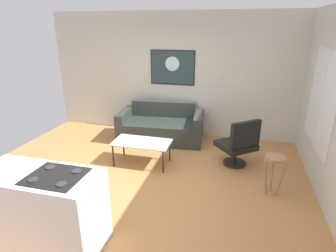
{
  "coord_description": "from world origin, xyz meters",
  "views": [
    {
      "loc": [
        1.32,
        -3.83,
        2.47
      ],
      "look_at": [
        0.07,
        0.9,
        0.7
      ],
      "focal_mm": 29.53,
      "sensor_mm": 36.0,
      "label": 1
    }
  ],
  "objects_px": {
    "couch": "(161,127)",
    "coffee_table": "(142,143)",
    "bar_stool": "(274,166)",
    "wall_painting": "(172,68)",
    "armchair": "(239,144)"
  },
  "relations": [
    {
      "from": "couch",
      "to": "wall_painting",
      "type": "distance_m",
      "value": 1.4
    },
    {
      "from": "bar_stool",
      "to": "coffee_table",
      "type": "bearing_deg",
      "value": 169.11
    },
    {
      "from": "bar_stool",
      "to": "wall_painting",
      "type": "relative_size",
      "value": 0.62
    },
    {
      "from": "couch",
      "to": "coffee_table",
      "type": "xyz_separation_m",
      "value": [
        -0.01,
        -1.25,
        0.12
      ]
    },
    {
      "from": "coffee_table",
      "to": "armchair",
      "type": "height_order",
      "value": "armchair"
    },
    {
      "from": "couch",
      "to": "coffee_table",
      "type": "height_order",
      "value": "couch"
    },
    {
      "from": "coffee_table",
      "to": "wall_painting",
      "type": "height_order",
      "value": "wall_painting"
    },
    {
      "from": "wall_painting",
      "to": "couch",
      "type": "bearing_deg",
      "value": -103.93
    },
    {
      "from": "couch",
      "to": "armchair",
      "type": "bearing_deg",
      "value": -26.89
    },
    {
      "from": "bar_stool",
      "to": "wall_painting",
      "type": "xyz_separation_m",
      "value": [
        -2.14,
        2.21,
        1.09
      ]
    },
    {
      "from": "coffee_table",
      "to": "armchair",
      "type": "distance_m",
      "value": 1.79
    },
    {
      "from": "wall_painting",
      "to": "armchair",
      "type": "bearing_deg",
      "value": -41.1
    },
    {
      "from": "wall_painting",
      "to": "coffee_table",
      "type": "bearing_deg",
      "value": -94.65
    },
    {
      "from": "coffee_table",
      "to": "armchair",
      "type": "xyz_separation_m",
      "value": [
        1.75,
        0.37,
        0.03
      ]
    },
    {
      "from": "coffee_table",
      "to": "wall_painting",
      "type": "bearing_deg",
      "value": 85.35
    }
  ]
}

